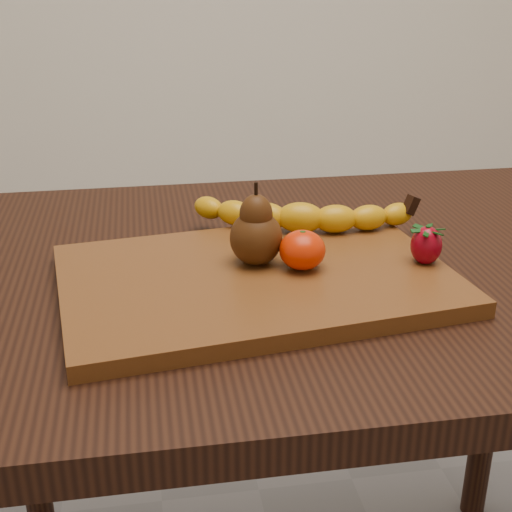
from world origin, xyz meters
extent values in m
cube|color=black|center=(0.00, 0.00, 0.74)|extent=(1.00, 0.70, 0.04)
cylinder|color=black|center=(-0.45, 0.30, 0.36)|extent=(0.05, 0.05, 0.72)
cylinder|color=black|center=(0.45, 0.30, 0.36)|extent=(0.05, 0.05, 0.72)
cube|color=brown|center=(-0.09, -0.07, 0.77)|extent=(0.48, 0.35, 0.02)
ellipsoid|color=red|center=(-0.03, -0.07, 0.80)|extent=(0.06, 0.06, 0.05)
camera|label=1|loc=(-0.21, -0.82, 1.13)|focal=50.00mm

